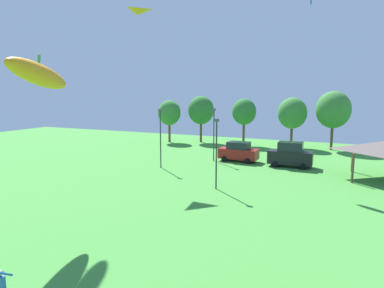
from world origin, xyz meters
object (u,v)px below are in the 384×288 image
kite_flying_4 (137,22)px  light_post_1 (216,149)px  parked_car_leftmost (238,152)px  treeline_tree_0 (169,113)px  treeline_tree_4 (333,110)px  treeline_tree_3 (292,113)px  parked_car_second_from_left (290,155)px  treeline_tree_2 (244,112)px  light_post_0 (160,135)px  light_post_2 (214,131)px  treeline_tree_1 (201,110)px  kite_flying_3 (39,75)px

kite_flying_4 → light_post_1: size_ratio=0.39×
parked_car_leftmost → treeline_tree_0: size_ratio=0.68×
light_post_1 → treeline_tree_4: bearing=73.0°
treeline_tree_0 → treeline_tree_3: (18.52, 2.61, 0.28)m
parked_car_second_from_left → treeline_tree_3: size_ratio=0.65×
parked_car_leftmost → treeline_tree_3: (3.89, 13.09, 3.78)m
kite_flying_4 → treeline_tree_2: size_ratio=0.32×
parked_car_leftmost → treeline_tree_0: treeline_tree_0 is taller
light_post_0 → treeline_tree_2: 19.30m
treeline_tree_4 → light_post_2: bearing=-130.8°
light_post_0 → treeline_tree_3: 22.29m
treeline_tree_1 → light_post_1: bearing=-64.2°
light_post_2 → parked_car_second_from_left: bearing=2.1°
light_post_0 → light_post_1: (8.12, -5.10, -0.20)m
parked_car_second_from_left → treeline_tree_4: treeline_tree_4 is taller
kite_flying_4 → treeline_tree_3: size_ratio=0.31×
parked_car_second_from_left → parked_car_leftmost: bearing=173.1°
parked_car_leftmost → parked_car_second_from_left: size_ratio=0.98×
treeline_tree_2 → treeline_tree_4: 12.28m
kite_flying_4 → parked_car_leftmost: size_ratio=0.50×
treeline_tree_1 → light_post_0: bearing=-79.3°
kite_flying_3 → light_post_2: size_ratio=0.94×
light_post_0 → treeline_tree_2: (3.45, 18.93, 1.50)m
parked_car_leftmost → parked_car_second_from_left: (5.86, -0.53, 0.17)m
kite_flying_4 → treeline_tree_0: kite_flying_4 is taller
kite_flying_3 → treeline_tree_2: size_ratio=0.82×
light_post_0 → parked_car_leftmost: bearing=45.9°
kite_flying_4 → treeline_tree_4: 28.46m
kite_flying_3 → parked_car_leftmost: kite_flying_3 is taller
light_post_1 → treeline_tree_2: treeline_tree_2 is taller
light_post_0 → treeline_tree_2: size_ratio=0.88×
light_post_0 → treeline_tree_1: size_ratio=0.84×
kite_flying_4 → treeline_tree_1: bearing=93.5°
light_post_0 → treeline_tree_3: size_ratio=0.86×
light_post_2 → treeline_tree_2: (-0.26, 13.15, 1.55)m
parked_car_second_from_left → treeline_tree_1: treeline_tree_1 is taller
light_post_2 → treeline_tree_3: bearing=64.6°
light_post_0 → treeline_tree_4: (15.70, 19.67, 2.03)m
light_post_2 → treeline_tree_2: bearing=91.1°
kite_flying_4 → treeline_tree_4: bearing=47.7°
parked_car_second_from_left → light_post_0: (-12.28, -6.09, 2.18)m
light_post_1 → light_post_2: bearing=112.1°
light_post_1 → kite_flying_3: bearing=-119.6°
parked_car_leftmost → treeline_tree_4: bearing=57.3°
kite_flying_4 → treeline_tree_1: kite_flying_4 is taller
treeline_tree_0 → treeline_tree_4: (23.91, 2.56, 0.88)m
treeline_tree_0 → treeline_tree_1: treeline_tree_1 is taller
kite_flying_4 → treeline_tree_1: 21.67m
kite_flying_4 → light_post_0: 11.68m
treeline_tree_0 → light_post_0: bearing=-64.4°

